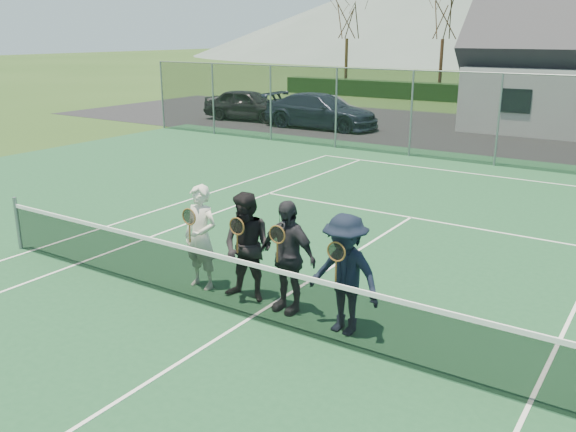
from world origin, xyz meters
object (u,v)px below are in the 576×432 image
Objects in this scene: player_c at (287,256)px; car_c at (321,111)px; car_b at (327,109)px; player_b at (248,247)px; car_a at (248,105)px; player_a at (201,237)px; tennis_net at (249,288)px; player_d at (345,274)px.

car_c is at bearing 118.78° from player_c.
car_b is 21.03m from player_b.
car_a is at bearing 129.04° from car_b.
player_b reaches higher than car_c.
player_b is (8.58, -17.01, 0.14)m from car_c.
player_a and player_b have the same top height.
car_b is 20.65m from player_a.
player_a is (-1.42, 0.56, 0.38)m from tennis_net.
player_d is (1.10, -0.17, -0.00)m from player_c.
player_c is (1.72, 0.04, -0.00)m from player_a.
car_c is 3.01× the size of player_d.
player_c and player_d have the same top height.
car_c is 18.67m from player_a.
car_b is at bearing -72.85° from car_a.
player_a reaches higher than car_c.
player_d is (1.85, -0.16, -0.00)m from player_b.
car_c is (0.72, -1.85, 0.15)m from car_b.
player_b is 1.86m from player_d.
player_d is at bearing -8.57° from player_c.
car_c is 3.01× the size of player_c.
player_c is at bearing 63.71° from tennis_net.
car_b is at bearing 116.27° from player_b.
player_c reaches higher than car_a.
player_c is (10.06, -18.85, 0.29)m from car_b.
player_a is 1.00× the size of player_d.
player_d reaches higher than car_c.
car_a is 22.36m from tennis_net.
car_c is at bearing 117.18° from tennis_net.
car_b is 21.37m from player_c.
player_d is (1.39, 0.44, 0.38)m from tennis_net.
player_d is at bearing -133.88° from car_b.
car_b is at bearing 120.40° from player_d.
tennis_net is (9.76, -19.45, -0.09)m from car_b.
car_b is 1.99m from car_c.
player_c is at bearing -147.72° from car_a.
player_a is 1.00× the size of player_b.
tennis_net is (13.42, -17.88, -0.24)m from car_a.
player_b is at bearing 1.72° from player_a.
player_b is (-0.46, 0.59, 0.38)m from tennis_net.
car_a is at bearing 126.87° from player_b.
player_b is at bearing -154.70° from car_c.
car_c is 20.09m from player_d.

